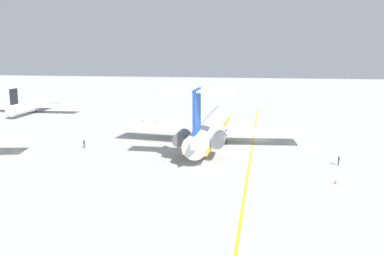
# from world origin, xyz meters

# --- Properties ---
(ground) EXTENTS (390.54, 390.54, 0.00)m
(ground) POSITION_xyz_m (0.00, 0.00, 0.00)
(ground) COLOR #ADADA8
(main_jetliner) EXTENTS (44.31, 39.41, 12.92)m
(main_jetliner) POSITION_xyz_m (-5.68, 10.15, 3.52)
(main_jetliner) COLOR silver
(main_jetliner) RESTS_ON ground
(airliner_mid_left) EXTENTS (28.19, 27.77, 8.46)m
(airliner_mid_left) POSITION_xyz_m (29.30, 68.30, 2.49)
(airliner_mid_left) COLOR silver
(airliner_mid_left) RESTS_ON ground
(ground_crew_near_nose) EXTENTS (0.29, 0.40, 1.79)m
(ground_crew_near_nose) POSITION_xyz_m (-13.15, 34.46, 1.13)
(ground_crew_near_nose) COLOR black
(ground_crew_near_nose) RESTS_ON ground
(ground_crew_near_tail) EXTENTS (0.36, 0.31, 1.73)m
(ground_crew_near_tail) POSITION_xyz_m (-18.20, -13.23, 1.09)
(ground_crew_near_tail) COLOR black
(ground_crew_near_tail) RESTS_ON ground
(safety_cone_nose) EXTENTS (0.40, 0.40, 0.55)m
(safety_cone_nose) POSITION_xyz_m (-28.31, -11.02, 0.28)
(safety_cone_nose) COLOR #EA590F
(safety_cone_nose) RESTS_ON ground
(safety_cone_wingtip) EXTENTS (0.40, 0.40, 0.55)m
(safety_cone_wingtip) POSITION_xyz_m (17.36, 27.32, 0.28)
(safety_cone_wingtip) COLOR #EA590F
(safety_cone_wingtip) RESTS_ON ground
(safety_cone_tail) EXTENTS (0.40, 0.40, 0.55)m
(safety_cone_tail) POSITION_xyz_m (18.34, 31.32, 0.28)
(safety_cone_tail) COLOR #EA590F
(safety_cone_tail) RESTS_ON ground
(taxiway_centreline) EXTENTS (99.09, 2.12, 0.01)m
(taxiway_centreline) POSITION_xyz_m (-4.44, 1.44, 0.00)
(taxiway_centreline) COLOR gold
(taxiway_centreline) RESTS_ON ground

